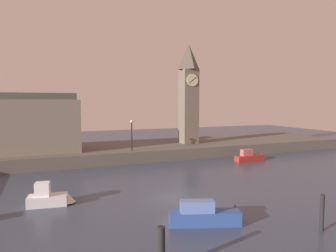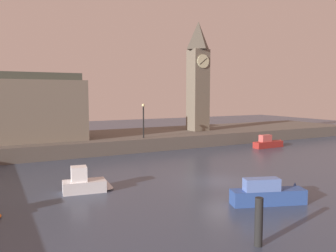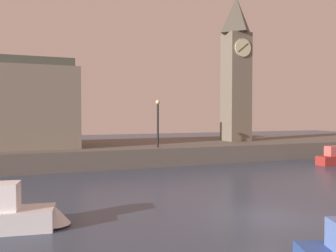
{
  "view_description": "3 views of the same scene",
  "coord_description": "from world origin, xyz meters",
  "views": [
    {
      "loc": [
        -9.59,
        -21.84,
        7.67
      ],
      "look_at": [
        5.26,
        14.77,
        4.54
      ],
      "focal_mm": 32.61,
      "sensor_mm": 36.0,
      "label": 1
    },
    {
      "loc": [
        -14.91,
        -20.22,
        6.54
      ],
      "look_at": [
        3.5,
        14.9,
        2.76
      ],
      "focal_mm": 36.37,
      "sensor_mm": 36.0,
      "label": 2
    },
    {
      "loc": [
        -8.72,
        -11.59,
        4.22
      ],
      "look_at": [
        1.83,
        16.36,
        3.21
      ],
      "focal_mm": 36.92,
      "sensor_mm": 36.0,
      "label": 3
    }
  ],
  "objects": [
    {
      "name": "far_embankment",
      "position": [
        0.0,
        20.0,
        0.75
      ],
      "size": [
        70.0,
        12.0,
        1.5
      ],
      "primitive_type": "cube",
      "color": "#5B544C",
      "rests_on": "ground"
    },
    {
      "name": "clock_tower",
      "position": [
        10.35,
        19.17,
        9.12
      ],
      "size": [
        2.58,
        2.61,
        14.66
      ],
      "color": "#6B6051",
      "rests_on": "far_embankment"
    },
    {
      "name": "ground_plane",
      "position": [
        0.0,
        0.0,
        0.0
      ],
      "size": [
        120.0,
        120.0,
        0.0
      ],
      "primitive_type": "plane",
      "color": "#384256"
    },
    {
      "name": "streetlamp",
      "position": [
        0.51,
        15.22,
        3.93
      ],
      "size": [
        0.36,
        0.36,
        3.9
      ],
      "color": "black",
      "rests_on": "far_embankment"
    },
    {
      "name": "boat_ferry_white",
      "position": [
        -9.34,
        2.0,
        0.57
      ],
      "size": [
        3.53,
        1.7,
        1.76
      ],
      "color": "silver",
      "rests_on": "ground"
    }
  ]
}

